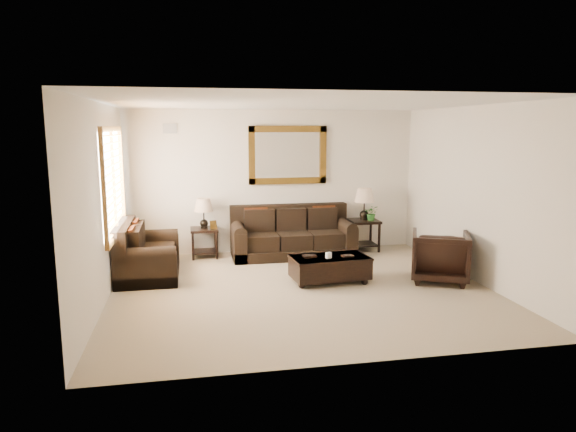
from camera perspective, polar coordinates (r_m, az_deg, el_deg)
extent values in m
cube|color=#827659|center=(7.69, 1.47, -8.09)|extent=(5.50, 5.00, 0.01)
cube|color=white|center=(7.33, 1.57, 12.43)|extent=(5.50, 5.00, 0.01)
cube|color=beige|center=(9.83, -1.61, 3.86)|extent=(5.50, 0.01, 2.70)
cube|color=beige|center=(5.01, 7.65, -1.90)|extent=(5.50, 0.01, 2.70)
cube|color=beige|center=(7.32, -20.02, 1.25)|extent=(0.01, 5.00, 2.70)
cube|color=beige|center=(8.42, 20.14, 2.28)|extent=(0.01, 5.00, 2.70)
cube|color=white|center=(8.18, -19.02, 3.56)|extent=(0.01, 1.80, 1.50)
cube|color=brown|center=(8.13, -19.09, 9.10)|extent=(0.06, 1.96, 0.08)
cube|color=brown|center=(8.29, -18.48, -1.87)|extent=(0.06, 1.96, 0.08)
cube|color=brown|center=(7.25, -19.77, 2.79)|extent=(0.06, 0.08, 1.50)
cube|color=brown|center=(9.10, -17.99, 4.18)|extent=(0.06, 0.08, 1.50)
cube|color=brown|center=(8.17, -18.78, 3.57)|extent=(0.05, 0.05, 1.50)
cube|color=#4C340F|center=(9.81, -0.02, 6.78)|extent=(1.50, 0.06, 1.10)
cube|color=white|center=(9.82, -0.04, 6.79)|extent=(1.26, 0.01, 0.86)
cube|color=#999999|center=(9.64, -13.00, 9.46)|extent=(0.25, 0.02, 0.18)
cube|color=black|center=(9.60, 0.51, -3.90)|extent=(2.25, 0.97, 0.18)
cube|color=black|center=(9.84, 0.09, -0.01)|extent=(2.25, 0.22, 0.46)
cube|color=black|center=(9.43, -3.04, -2.73)|extent=(0.58, 0.80, 0.28)
cube|color=black|center=(9.53, 0.54, -2.58)|extent=(0.58, 0.80, 0.28)
cube|color=black|center=(9.67, 4.02, -2.44)|extent=(0.58, 0.80, 0.28)
cube|color=black|center=(9.42, -5.54, -3.10)|extent=(0.22, 0.97, 0.54)
cylinder|color=black|center=(9.36, -5.57, -1.48)|extent=(0.22, 0.95, 0.22)
cube|color=black|center=(9.81, 6.32, -2.60)|extent=(0.22, 0.97, 0.54)
cylinder|color=black|center=(9.75, 6.35, -1.04)|extent=(0.22, 0.95, 0.22)
cube|color=#67280D|center=(9.55, -3.55, -0.35)|extent=(0.43, 0.19, 0.44)
cube|color=#67280D|center=(9.80, 4.05, -0.10)|extent=(0.43, 0.19, 0.44)
cube|color=black|center=(8.63, -15.16, -5.84)|extent=(0.93, 1.56, 0.18)
cube|color=black|center=(8.53, -17.72, -2.19)|extent=(0.22, 1.56, 0.44)
cube|color=black|center=(8.30, -15.23, -4.90)|extent=(0.76, 0.54, 0.26)
cube|color=black|center=(8.85, -14.97, -3.98)|extent=(0.76, 0.54, 0.26)
cube|color=black|center=(7.94, -15.57, -5.94)|extent=(0.93, 0.22, 0.52)
cylinder|color=black|center=(7.87, -15.65, -4.13)|extent=(0.91, 0.22, 0.22)
cube|color=black|center=(9.24, -14.91, -3.71)|extent=(0.93, 0.22, 0.52)
cylinder|color=black|center=(9.18, -14.98, -2.14)|extent=(0.91, 0.22, 0.22)
cube|color=#67280D|center=(8.19, -16.73, -2.66)|extent=(0.18, 0.41, 0.42)
cube|color=#67280D|center=(8.84, -16.31, -1.75)|extent=(0.18, 0.41, 0.42)
cube|color=black|center=(9.55, -9.30, -1.48)|extent=(0.50, 0.50, 0.05)
cube|color=black|center=(9.63, -9.23, -3.88)|extent=(0.42, 0.42, 0.03)
cylinder|color=black|center=(9.39, -10.51, -3.39)|extent=(0.05, 0.05, 0.50)
cylinder|color=black|center=(9.40, -7.92, -3.31)|extent=(0.05, 0.05, 0.50)
cylinder|color=black|center=(9.81, -10.53, -2.84)|extent=(0.05, 0.05, 0.50)
cylinder|color=black|center=(9.82, -8.05, -2.76)|extent=(0.05, 0.05, 0.50)
sphere|color=black|center=(9.52, -9.31, -0.81)|extent=(0.15, 0.15, 0.15)
cylinder|color=black|center=(9.50, -9.34, 0.15)|extent=(0.02, 0.02, 0.33)
cone|color=tan|center=(9.47, -9.37, 1.23)|extent=(0.34, 0.34, 0.24)
cube|color=#4C340F|center=(9.44, -8.31, -0.96)|extent=(0.14, 0.09, 0.15)
cube|color=black|center=(10.06, 8.42, -0.56)|extent=(0.55, 0.55, 0.05)
cube|color=black|center=(10.15, 8.36, -3.09)|extent=(0.47, 0.47, 0.03)
cylinder|color=black|center=(9.82, 7.53, -2.57)|extent=(0.05, 0.05, 0.55)
cylinder|color=black|center=(9.98, 10.10, -2.45)|extent=(0.05, 0.05, 0.55)
cylinder|color=black|center=(10.26, 6.70, -2.03)|extent=(0.05, 0.05, 0.55)
cylinder|color=black|center=(10.41, 9.18, -1.91)|extent=(0.05, 0.05, 0.55)
sphere|color=black|center=(10.04, 8.44, 0.14)|extent=(0.17, 0.17, 0.17)
cylinder|color=black|center=(10.01, 8.46, 1.16)|extent=(0.02, 0.02, 0.36)
cone|color=tan|center=(9.98, 8.49, 2.30)|extent=(0.38, 0.38, 0.26)
sphere|color=black|center=(7.72, 1.53, -7.70)|extent=(0.11, 0.11, 0.11)
sphere|color=black|center=(7.98, 8.50, -7.22)|extent=(0.11, 0.11, 0.11)
sphere|color=black|center=(8.14, 0.85, -6.77)|extent=(0.11, 0.11, 0.11)
sphere|color=black|center=(8.38, 7.49, -6.36)|extent=(0.11, 0.11, 0.11)
cube|color=black|center=(7.99, 4.66, -5.66)|extent=(1.21, 0.73, 0.33)
cube|color=black|center=(7.95, 4.67, -4.65)|extent=(1.24, 0.74, 0.04)
cube|color=black|center=(7.91, 2.40, -4.47)|extent=(0.21, 0.15, 0.03)
cube|color=black|center=(7.97, 6.62, -4.42)|extent=(0.19, 0.14, 0.02)
cube|color=white|center=(7.84, 4.54, -4.38)|extent=(0.09, 0.08, 0.09)
imported|color=black|center=(8.31, 16.52, -4.06)|extent=(1.09, 1.06, 0.86)
imported|color=#20571E|center=(9.98, 9.28, 0.15)|extent=(0.34, 0.36, 0.23)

